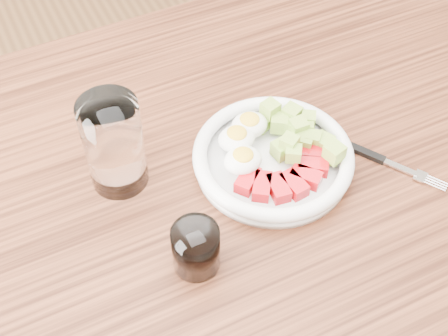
% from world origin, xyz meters
% --- Properties ---
extents(dining_table, '(1.50, 0.90, 0.77)m').
position_xyz_m(dining_table, '(0.00, 0.00, 0.67)').
color(dining_table, brown).
rests_on(dining_table, ground).
extents(bowl, '(0.25, 0.25, 0.06)m').
position_xyz_m(bowl, '(0.07, 0.01, 0.79)').
color(bowl, white).
rests_on(bowl, dining_table).
extents(fork, '(0.12, 0.17, 0.01)m').
position_xyz_m(fork, '(0.22, -0.05, 0.77)').
color(fork, black).
rests_on(fork, dining_table).
extents(water_glass, '(0.09, 0.09, 0.15)m').
position_xyz_m(water_glass, '(-0.15, 0.08, 0.85)').
color(water_glass, white).
rests_on(water_glass, dining_table).
extents(coffee_glass, '(0.06, 0.06, 0.07)m').
position_xyz_m(coffee_glass, '(-0.11, -0.10, 0.81)').
color(coffee_glass, white).
rests_on(coffee_glass, dining_table).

